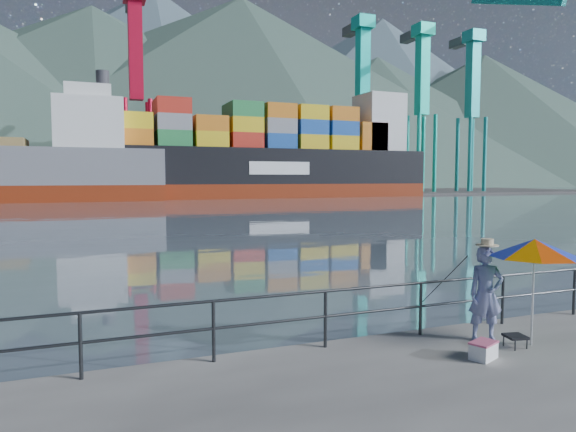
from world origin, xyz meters
The scene contains 12 objects.
harbor_water centered at (0.00, 130.00, 0.00)m, with size 500.00×280.00×0.00m, color slate.
far_dock centered at (10.00, 93.00, 0.00)m, with size 200.00×40.00×0.40m, color #514F4C.
guardrail centered at (0.00, 1.70, 0.52)m, with size 22.00×0.06×1.03m.
mountains centered at (38.82, 207.75, 35.55)m, with size 600.00×332.80×80.00m.
port_cranes centered at (31.00, 84.00, 16.00)m, with size 116.00×28.00×38.40m.
container_stacks centered at (34.23, 94.11, 3.13)m, with size 58.00×8.40×7.80m.
fisherman centered at (3.88, 0.96, 0.87)m, with size 0.64×0.42×1.74m, color #2A3993.
beach_umbrella centered at (4.49, 0.47, 1.75)m, with size 1.74×1.74×1.91m.
folding_stool centered at (4.11, 0.47, 0.12)m, with size 0.40×0.40×0.22m.
cooler_bag centered at (3.18, 0.22, 0.13)m, with size 0.45×0.30×0.26m, color white.
fishing_rod centered at (3.79, 2.08, 0.00)m, with size 0.02×0.02×2.31m, color black.
container_ship centered at (26.74, 73.63, 5.89)m, with size 53.80×8.97×18.10m.
Camera 1 is at (-2.82, -6.32, 2.99)m, focal length 32.00 mm.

